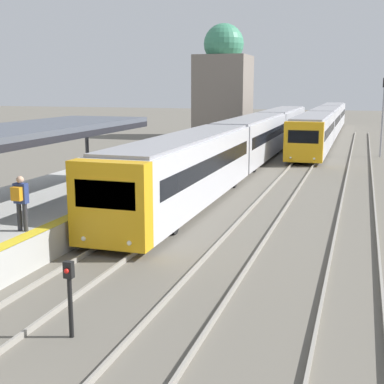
{
  "coord_description": "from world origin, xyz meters",
  "views": [
    {
      "loc": [
        7.37,
        -4.09,
        5.29
      ],
      "look_at": [
        1.85,
        13.31,
        1.66
      ],
      "focal_mm": 50.0,
      "sensor_mm": 36.0,
      "label": 1
    }
  ],
  "objects_px": {
    "train_far": "(325,122)",
    "signal_post_near": "(70,290)",
    "train_near": "(252,137)",
    "person_on_platform": "(20,199)",
    "signal_mast_far": "(383,109)"
  },
  "relations": [
    {
      "from": "signal_post_near",
      "to": "signal_mast_far",
      "type": "distance_m",
      "value": 34.26
    },
    {
      "from": "train_near",
      "to": "signal_mast_far",
      "type": "height_order",
      "value": "signal_mast_far"
    },
    {
      "from": "train_far",
      "to": "signal_post_near",
      "type": "distance_m",
      "value": 47.3
    },
    {
      "from": "signal_mast_far",
      "to": "train_near",
      "type": "bearing_deg",
      "value": -147.34
    },
    {
      "from": "train_near",
      "to": "signal_post_near",
      "type": "relative_size",
      "value": 26.75
    },
    {
      "from": "signal_post_near",
      "to": "signal_mast_far",
      "type": "relative_size",
      "value": 0.29
    },
    {
      "from": "person_on_platform",
      "to": "signal_post_near",
      "type": "xyz_separation_m",
      "value": [
        3.82,
        -3.81,
        -0.96
      ]
    },
    {
      "from": "person_on_platform",
      "to": "signal_post_near",
      "type": "bearing_deg",
      "value": -44.95
    },
    {
      "from": "train_far",
      "to": "signal_post_near",
      "type": "xyz_separation_m",
      "value": [
        -2.0,
        -47.26,
        -0.65
      ]
    },
    {
      "from": "train_near",
      "to": "train_far",
      "type": "height_order",
      "value": "train_near"
    },
    {
      "from": "train_near",
      "to": "train_far",
      "type": "relative_size",
      "value": 1.1
    },
    {
      "from": "person_on_platform",
      "to": "train_far",
      "type": "distance_m",
      "value": 43.83
    },
    {
      "from": "train_far",
      "to": "signal_mast_far",
      "type": "relative_size",
      "value": 7.03
    },
    {
      "from": "train_far",
      "to": "train_near",
      "type": "bearing_deg",
      "value": -100.75
    },
    {
      "from": "train_near",
      "to": "signal_mast_far",
      "type": "xyz_separation_m",
      "value": [
        8.8,
        5.64,
        1.9
      ]
    }
  ]
}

